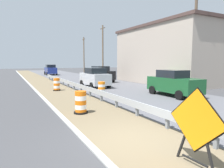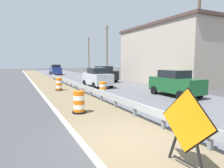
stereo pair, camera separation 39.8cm
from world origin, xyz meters
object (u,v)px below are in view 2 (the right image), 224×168
at_px(traffic_barrel_close, 103,89).
at_px(utility_pole_mid, 107,50).
at_px(traffic_barrel_mid, 59,85).
at_px(utility_pole_near, 198,38).
at_px(traffic_barrel_nearest, 79,103).
at_px(car_lead_far_lane, 56,70).
at_px(warning_sign_diamond, 186,124).
at_px(utility_pole_far, 89,55).
at_px(car_lead_near_lane, 97,77).
at_px(car_mid_far_lane, 104,74).
at_px(car_trailing_near_lane, 175,83).

xyz_separation_m(traffic_barrel_close, utility_pole_mid, (8.26, 17.65, 4.09)).
relative_size(traffic_barrel_mid, utility_pole_near, 0.13).
distance_m(traffic_barrel_mid, utility_pole_mid, 18.28).
relative_size(traffic_barrel_nearest, utility_pole_mid, 0.13).
bearing_deg(car_lead_far_lane, traffic_barrel_close, 179.39).
relative_size(warning_sign_diamond, utility_pole_far, 0.24).
xyz_separation_m(traffic_barrel_mid, car_lead_near_lane, (3.93, 0.77, 0.47)).
height_order(traffic_barrel_close, car_lead_near_lane, car_lead_near_lane).
xyz_separation_m(traffic_barrel_mid, utility_pole_far, (11.83, 26.24, 3.72)).
height_order(traffic_barrel_mid, utility_pole_mid, utility_pole_mid).
xyz_separation_m(car_lead_far_lane, car_mid_far_lane, (3.16, -16.98, -0.01)).
distance_m(utility_pole_near, utility_pole_mid, 19.38).
height_order(traffic_barrel_mid, car_lead_near_lane, car_lead_near_lane).
distance_m(car_lead_far_lane, utility_pole_mid, 11.84).
height_order(traffic_barrel_close, traffic_barrel_mid, traffic_barrel_mid).
relative_size(utility_pole_near, utility_pole_far, 1.08).
distance_m(traffic_barrel_close, utility_pole_far, 31.42).
distance_m(car_mid_far_lane, utility_pole_far, 21.34).
distance_m(traffic_barrel_close, car_lead_far_lane, 26.33).
distance_m(traffic_barrel_nearest, traffic_barrel_mid, 8.54).
xyz_separation_m(warning_sign_diamond, utility_pole_far, (11.67, 40.84, 3.17)).
xyz_separation_m(traffic_barrel_nearest, car_mid_far_lane, (7.50, 14.26, 0.50)).
height_order(car_lead_near_lane, car_trailing_near_lane, car_lead_near_lane).
bearing_deg(warning_sign_diamond, car_mid_far_lane, -110.86).
relative_size(car_lead_near_lane, car_lead_far_lane, 0.90).
relative_size(utility_pole_near, utility_pole_mid, 1.01).
relative_size(car_trailing_near_lane, utility_pole_mid, 0.49).
xyz_separation_m(traffic_barrel_mid, car_mid_far_lane, (6.84, 5.74, 0.50)).
bearing_deg(car_lead_far_lane, traffic_barrel_nearest, 173.61).
xyz_separation_m(warning_sign_diamond, car_lead_far_lane, (3.51, 37.32, -0.04)).
bearing_deg(car_trailing_near_lane, utility_pole_mid, 169.59).
relative_size(car_mid_far_lane, utility_pole_far, 0.56).
xyz_separation_m(car_lead_near_lane, utility_pole_far, (7.91, 25.47, 3.25)).
xyz_separation_m(traffic_barrel_mid, utility_pole_near, (10.82, -5.31, 4.06)).
bearing_deg(traffic_barrel_close, traffic_barrel_nearest, -124.24).
height_order(traffic_barrel_nearest, car_mid_far_lane, car_mid_far_lane).
height_order(car_mid_far_lane, utility_pole_mid, utility_pole_mid).
relative_size(car_mid_far_lane, utility_pole_mid, 0.52).
bearing_deg(utility_pole_near, car_trailing_near_lane, -159.08).
bearing_deg(utility_pole_near, traffic_barrel_nearest, -164.43).
distance_m(traffic_barrel_mid, utility_pole_far, 29.03).
relative_size(car_mid_far_lane, utility_pole_near, 0.51).
bearing_deg(car_lead_far_lane, warning_sign_diamond, 176.14).
height_order(warning_sign_diamond, traffic_barrel_close, warning_sign_diamond).
bearing_deg(traffic_barrel_mid, car_lead_far_lane, 80.81).
relative_size(warning_sign_diamond, car_trailing_near_lane, 0.46).
height_order(car_lead_far_lane, utility_pole_mid, utility_pole_mid).
height_order(traffic_barrel_mid, utility_pole_far, utility_pole_far).
bearing_deg(traffic_barrel_close, traffic_barrel_mid, 126.96).
xyz_separation_m(car_mid_far_lane, utility_pole_mid, (4.12, 8.33, 3.53)).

